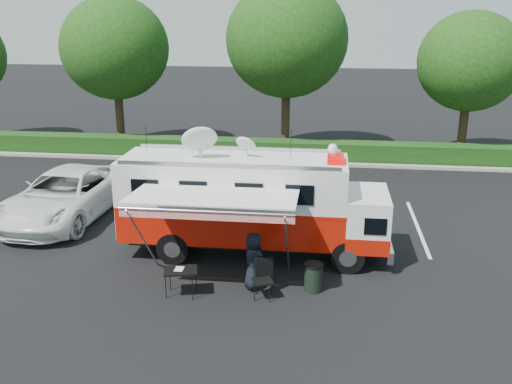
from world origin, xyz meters
TOP-DOWN VIEW (x-y plane):
  - ground_plane at (0.00, 0.00)m, footprint 120.00×120.00m
  - back_border at (1.14, 12.90)m, footprint 60.00×6.14m
  - stall_lines at (-0.50, 3.00)m, footprint 24.12×5.50m
  - command_truck at (-0.07, -0.00)m, footprint 8.29×2.28m
  - awning at (-0.81, -2.37)m, footprint 4.52×2.36m
  - white_suv at (-7.29, 2.37)m, footprint 3.38×6.57m
  - person at (0.28, -2.32)m, footprint 0.78×0.94m
  - folding_table at (-1.61, -2.97)m, footprint 1.01×0.81m
  - folding_chair at (0.61, -2.74)m, footprint 0.65×0.69m
  - trash_bin at (1.93, -2.26)m, footprint 0.53×0.53m

SIDE VIEW (x-z plane):
  - ground_plane at x=0.00m, z-range 0.00..0.00m
  - white_suv at x=-7.29m, z-range -0.89..0.89m
  - person at x=0.28m, z-range -0.82..0.82m
  - stall_lines at x=-0.50m, z-range 0.00..0.01m
  - trash_bin at x=1.93m, z-range 0.00..0.80m
  - folding_chair at x=0.61m, z-range 0.10..1.17m
  - folding_table at x=-1.61m, z-range 0.33..1.09m
  - command_truck at x=-0.07m, z-range -0.29..3.69m
  - awning at x=-0.81m, z-range 1.19..3.92m
  - back_border at x=1.14m, z-range 0.57..9.44m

